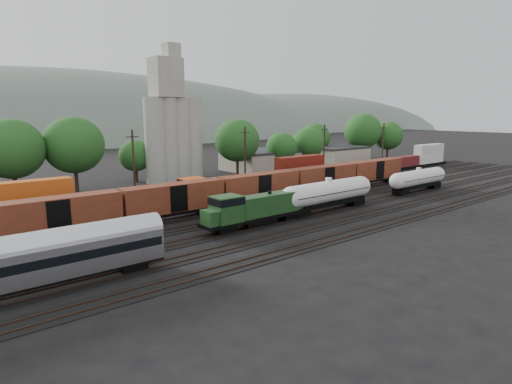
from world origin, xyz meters
TOP-DOWN VIEW (x-y plane):
  - ground at (0.00, 0.00)m, footprint 600.00×600.00m
  - tracks at (0.00, 0.00)m, footprint 180.00×33.20m
  - green_locomotive at (-7.74, -5.00)m, footprint 16.83×2.97m
  - tank_car_a at (6.96, -5.00)m, footprint 18.66×3.34m
  - tank_car_b at (32.27, -5.00)m, footprint 16.71×2.99m
  - passenger_coach at (-34.94, -10.00)m, footprint 22.50×2.78m
  - orange_locomotive at (-3.30, 10.00)m, footprint 18.04×3.01m
  - boxcar_string at (-21.41, 5.00)m, footprint 122.80×2.90m
  - container_wall at (-2.08, 15.00)m, footprint 160.00×2.60m
  - grain_silo at (3.28, 36.00)m, footprint 13.40×5.00m
  - industrial_sheds at (6.63, 35.25)m, footprint 119.38×17.26m
  - tree_band at (2.32, 35.52)m, footprint 164.02×18.37m
  - utility_poles at (0.00, 22.00)m, footprint 122.20×0.36m
  - distant_hills at (23.92, 260.00)m, footprint 860.00×286.00m

SIDE VIEW (x-z plane):
  - distant_hills at x=23.92m, z-range -85.56..44.44m
  - ground at x=0.00m, z-range 0.00..0.00m
  - tracks at x=0.00m, z-range -0.05..0.15m
  - container_wall at x=-2.08m, z-range -0.42..5.38m
  - green_locomotive at x=-7.74m, z-range 0.32..4.77m
  - industrial_sheds at x=6.63m, z-range 0.01..5.11m
  - orange_locomotive at x=-3.30m, z-range 0.32..4.82m
  - tank_car_b at x=32.27m, z-range 0.42..4.80m
  - tank_car_a at x=6.96m, z-range 0.44..5.33m
  - boxcar_string at x=-21.41m, z-range 1.02..5.22m
  - passenger_coach at x=-34.94m, z-range 0.58..5.69m
  - utility_poles at x=0.00m, z-range 0.21..12.21m
  - tree_band at x=2.32m, z-range 0.67..15.17m
  - grain_silo at x=3.28m, z-range -3.24..25.76m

